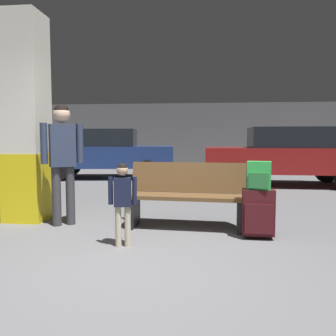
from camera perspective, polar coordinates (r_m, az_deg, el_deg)
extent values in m
cube|color=slate|center=(7.23, 0.42, -5.36)|extent=(18.00, 18.00, 0.10)
cube|color=#565658|center=(15.96, 3.52, 5.37)|extent=(18.00, 0.12, 2.80)
cube|color=yellow|center=(5.69, -21.63, -2.82)|extent=(0.57, 0.57, 1.00)
cube|color=silver|center=(5.71, -22.10, 12.43)|extent=(0.56, 0.56, 2.03)
cube|color=brown|center=(4.76, 2.84, -4.64)|extent=(1.63, 0.56, 0.05)
cube|color=brown|center=(4.98, 3.22, -1.51)|extent=(1.60, 0.23, 0.42)
cube|color=black|center=(4.95, -5.53, -7.04)|extent=(0.11, 0.40, 0.41)
cube|color=black|center=(4.77, 11.51, -7.57)|extent=(0.11, 0.40, 0.41)
cube|color=#471419|center=(4.47, 14.33, -6.91)|extent=(0.39, 0.21, 0.56)
cube|color=#471419|center=(4.38, 14.48, -7.97)|extent=(0.34, 0.04, 0.36)
cube|color=#A5A5AA|center=(4.51, 14.29, -3.36)|extent=(0.14, 0.03, 0.02)
cylinder|color=black|center=(4.61, 12.13, -10.38)|extent=(0.02, 0.04, 0.04)
cylinder|color=black|center=(4.64, 16.13, -10.34)|extent=(0.02, 0.04, 0.04)
cube|color=green|center=(4.40, 14.45, -1.16)|extent=(0.31, 0.21, 0.34)
cube|color=#2B773A|center=(4.32, 14.38, -1.96)|extent=(0.23, 0.07, 0.19)
cylinder|color=black|center=(4.39, 14.49, 0.89)|extent=(0.06, 0.04, 0.02)
cylinder|color=beige|center=(4.06, -6.53, -9.34)|extent=(0.07, 0.07, 0.46)
cylinder|color=beige|center=(4.07, -8.02, -9.32)|extent=(0.07, 0.07, 0.46)
cube|color=#191E38|center=(3.99, -7.33, -3.86)|extent=(0.20, 0.14, 0.32)
cylinder|color=#191E38|center=(3.98, -5.41, -3.64)|extent=(0.05, 0.05, 0.31)
cylinder|color=#191E38|center=(4.00, -9.25, -3.62)|extent=(0.05, 0.05, 0.31)
sphere|color=tan|center=(3.96, -7.37, -0.32)|extent=(0.13, 0.13, 0.13)
sphere|color=black|center=(3.96, -7.37, -0.06)|extent=(0.12, 0.12, 0.12)
cylinder|color=white|center=(4.09, -8.14, -3.44)|extent=(0.06, 0.06, 0.10)
cylinder|color=red|center=(4.08, -8.16, -2.39)|extent=(0.01, 0.01, 0.06)
cylinder|color=#38383D|center=(5.21, -15.46, -4.28)|extent=(0.12, 0.12, 0.83)
cylinder|color=#38383D|center=(5.18, -17.53, -4.38)|extent=(0.12, 0.12, 0.83)
cube|color=#2D3851|center=(5.13, -16.67, 3.50)|extent=(0.39, 0.35, 0.59)
cylinder|color=#2D3851|center=(5.18, -14.03, 3.89)|extent=(0.10, 0.10, 0.56)
cylinder|color=#2D3851|center=(5.10, -19.37, 3.75)|extent=(0.10, 0.10, 0.56)
sphere|color=beige|center=(5.14, -16.79, 8.30)|extent=(0.23, 0.23, 0.23)
sphere|color=black|center=(5.15, -16.80, 8.67)|extent=(0.22, 0.22, 0.22)
cube|color=maroon|center=(9.72, 18.30, 1.26)|extent=(4.12, 1.76, 0.64)
cube|color=black|center=(9.73, 19.25, 4.66)|extent=(2.12, 1.57, 0.52)
cylinder|color=black|center=(8.78, 10.93, -1.35)|extent=(0.60, 0.21, 0.60)
cylinder|color=black|center=(10.37, 10.30, -0.42)|extent=(0.60, 0.21, 0.60)
cylinder|color=black|center=(10.84, 24.15, -0.54)|extent=(0.60, 0.21, 0.60)
cube|color=navy|center=(11.15, -9.90, 1.84)|extent=(4.27, 2.18, 0.64)
cube|color=black|center=(11.16, -10.70, 4.81)|extent=(2.27, 1.78, 0.52)
cylinder|color=black|center=(11.84, -3.04, 0.28)|extent=(0.62, 0.27, 0.60)
cylinder|color=black|center=(10.25, -3.38, -0.41)|extent=(0.62, 0.27, 0.60)
cylinder|color=black|center=(12.22, -15.31, 0.25)|extent=(0.62, 0.27, 0.60)
cylinder|color=black|center=(10.68, -17.45, -0.41)|extent=(0.62, 0.27, 0.60)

